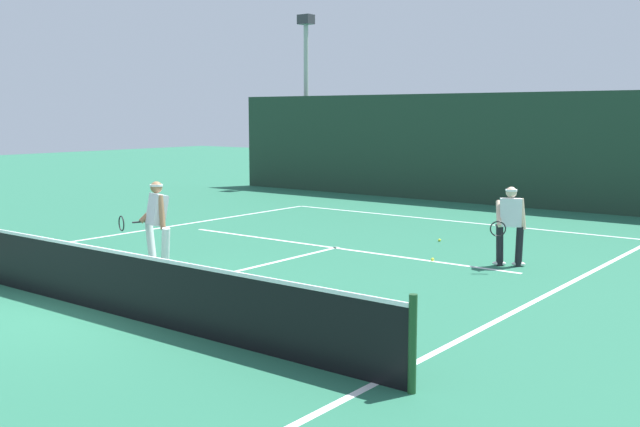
{
  "coord_description": "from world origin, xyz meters",
  "views": [
    {
      "loc": [
        9.46,
        -6.47,
        2.9
      ],
      "look_at": [
        0.85,
        4.65,
        1.0
      ],
      "focal_mm": 41.71,
      "sensor_mm": 36.0,
      "label": 1
    }
  ],
  "objects_px": {
    "light_pole": "(306,81)",
    "player_far": "(510,223)",
    "player_near": "(157,221)",
    "tennis_ball": "(433,259)",
    "tennis_ball_extra": "(439,240)"
  },
  "relations": [
    {
      "from": "player_near",
      "to": "tennis_ball",
      "type": "xyz_separation_m",
      "value": [
        3.74,
        3.79,
        -0.88
      ]
    },
    {
      "from": "player_far",
      "to": "light_pole",
      "type": "height_order",
      "value": "light_pole"
    },
    {
      "from": "player_far",
      "to": "tennis_ball_extra",
      "type": "relative_size",
      "value": 23.12
    },
    {
      "from": "tennis_ball",
      "to": "light_pole",
      "type": "relative_size",
      "value": 0.01
    },
    {
      "from": "tennis_ball_extra",
      "to": "light_pole",
      "type": "bearing_deg",
      "value": 142.3
    },
    {
      "from": "tennis_ball",
      "to": "light_pole",
      "type": "xyz_separation_m",
      "value": [
        -11.27,
        10.03,
        4.11
      ]
    },
    {
      "from": "player_near",
      "to": "player_far",
      "type": "height_order",
      "value": "player_near"
    },
    {
      "from": "player_near",
      "to": "tennis_ball",
      "type": "bearing_deg",
      "value": -115.54
    },
    {
      "from": "tennis_ball",
      "to": "tennis_ball_extra",
      "type": "xyz_separation_m",
      "value": [
        -0.98,
        2.08,
        0.0
      ]
    },
    {
      "from": "player_far",
      "to": "tennis_ball_extra",
      "type": "distance_m",
      "value": 2.98
    },
    {
      "from": "tennis_ball",
      "to": "player_near",
      "type": "bearing_deg",
      "value": -134.61
    },
    {
      "from": "player_far",
      "to": "light_pole",
      "type": "relative_size",
      "value": 0.23
    },
    {
      "from": "light_pole",
      "to": "player_near",
      "type": "bearing_deg",
      "value": -61.43
    },
    {
      "from": "light_pole",
      "to": "player_far",
      "type": "bearing_deg",
      "value": -37.08
    },
    {
      "from": "player_near",
      "to": "tennis_ball_extra",
      "type": "height_order",
      "value": "player_near"
    }
  ]
}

